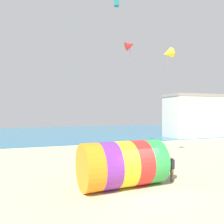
{
  "coord_description": "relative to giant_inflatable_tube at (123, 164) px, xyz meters",
  "views": [
    {
      "loc": [
        -6.08,
        -11.25,
        4.75
      ],
      "look_at": [
        -0.91,
        3.72,
        4.77
      ],
      "focal_mm": 35.0,
      "sensor_mm": 36.0,
      "label": 1
    }
  ],
  "objects": [
    {
      "name": "kite_yellow_delta",
      "position": [
        6.71,
        5.07,
        8.96
      ],
      "size": [
        1.22,
        0.99,
        1.86
      ],
      "color": "yellow"
    },
    {
      "name": "kite_cyan_box",
      "position": [
        2.65,
        8.27,
        15.02
      ],
      "size": [
        0.62,
        0.62,
        1.43
      ],
      "color": "#2DB2C6"
    },
    {
      "name": "giant_inflatable_tube",
      "position": [
        0.0,
        0.0,
        0.0
      ],
      "size": [
        5.62,
        3.31,
        2.89
      ],
      "color": "orange",
      "rests_on": "ground"
    },
    {
      "name": "promenade_building",
      "position": [
        23.59,
        21.17,
        2.62
      ],
      "size": [
        11.78,
        5.45,
        8.12
      ],
      "color": "beige",
      "rests_on": "ground"
    },
    {
      "name": "sea",
      "position": [
        0.88,
        38.4,
        -1.4
      ],
      "size": [
        120.0,
        40.0,
        0.1
      ],
      "primitive_type": "cube",
      "color": "teal",
      "rests_on": "ground"
    },
    {
      "name": "kite_red_delta",
      "position": [
        6.28,
        13.04,
        12.05
      ],
      "size": [
        1.63,
        1.36,
        2.28
      ],
      "color": "red"
    },
    {
      "name": "ground_plane",
      "position": [
        0.88,
        -1.72,
        -1.45
      ],
      "size": [
        120.0,
        120.0,
        0.0
      ],
      "primitive_type": "plane",
      "color": "#CCBA8C"
    },
    {
      "name": "kite_handler",
      "position": [
        3.64,
        -0.08,
        -0.54
      ],
      "size": [
        0.25,
        0.38,
        1.76
      ],
      "color": "#726651",
      "rests_on": "ground"
    }
  ]
}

